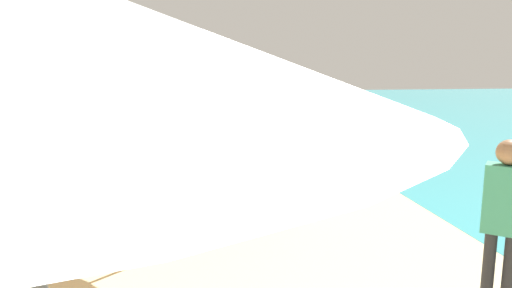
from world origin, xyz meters
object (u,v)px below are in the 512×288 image
at_px(lounger_farthest_shoreside, 191,155).
at_px(person_walking_near, 504,212).
at_px(umbrella_nearest, 19,39).
at_px(lounger_second_shoreside, 216,203).
at_px(umbrella_second, 127,51).
at_px(lounger_farthest_inland, 209,175).
at_px(umbrella_farthest, 152,53).
at_px(cooler_box, 248,142).

height_order(lounger_farthest_shoreside, person_walking_near, person_walking_near).
relative_size(umbrella_nearest, lounger_second_shoreside, 1.81).
distance_m(umbrella_second, lounger_farthest_inland, 3.99).
relative_size(lounger_second_shoreside, lounger_farthest_shoreside, 0.96).
distance_m(umbrella_nearest, umbrella_farthest, 8.05).
bearing_deg(umbrella_nearest, lounger_farthest_inland, 82.84).
distance_m(lounger_farthest_shoreside, lounger_farthest_inland, 2.26).
relative_size(lounger_farthest_shoreside, cooler_box, 2.72).
bearing_deg(lounger_farthest_shoreside, cooler_box, 44.31).
height_order(umbrella_farthest, lounger_farthest_inland, umbrella_farthest).
relative_size(umbrella_second, person_walking_near, 1.65).
bearing_deg(cooler_box, person_walking_near, -83.06).
xyz_separation_m(umbrella_farthest, person_walking_near, (3.52, -5.93, -1.55)).
relative_size(umbrella_nearest, lounger_farthest_inland, 1.69).
bearing_deg(umbrella_farthest, person_walking_near, -59.29).
height_order(umbrella_nearest, umbrella_farthest, umbrella_farthest).
bearing_deg(umbrella_farthest, lounger_farthest_inland, -45.12).
height_order(person_walking_near, cooler_box, person_walking_near).
height_order(lounger_second_shoreside, cooler_box, lounger_second_shoreside).
distance_m(umbrella_second, person_walking_near, 4.17).
xyz_separation_m(umbrella_nearest, lounger_second_shoreside, (0.90, 5.15, -2.15)).
relative_size(lounger_farthest_shoreside, lounger_farthest_inland, 0.97).
bearing_deg(lounger_second_shoreside, lounger_farthest_inland, 77.73).
xyz_separation_m(umbrella_second, person_walking_near, (3.50, -1.73, -1.48)).
distance_m(person_walking_near, cooler_box, 9.49).
bearing_deg(lounger_farthest_inland, umbrella_farthest, 130.10).
xyz_separation_m(umbrella_second, lounger_second_shoreside, (1.03, 1.30, -2.22)).
bearing_deg(lounger_second_shoreside, umbrella_nearest, -112.60).
relative_size(umbrella_farthest, lounger_farthest_shoreside, 1.87).
distance_m(umbrella_nearest, lounger_farthest_shoreside, 9.52).
relative_size(person_walking_near, cooler_box, 2.96).
distance_m(umbrella_farthest, cooler_box, 4.85).
relative_size(lounger_second_shoreside, cooler_box, 2.62).
xyz_separation_m(lounger_farthest_shoreside, person_walking_near, (2.79, -7.12, 0.79)).
relative_size(lounger_farthest_inland, person_walking_near, 0.95).
distance_m(lounger_farthest_shoreside, cooler_box, 2.79).
bearing_deg(umbrella_second, lounger_farthest_inland, 72.17).
distance_m(lounger_farthest_shoreside, person_walking_near, 7.69).
distance_m(umbrella_second, lounger_farthest_shoreside, 5.90).
height_order(umbrella_nearest, umbrella_second, umbrella_second).
relative_size(lounger_farthest_shoreside, person_walking_near, 0.92).
distance_m(lounger_farthest_inland, person_walking_near, 5.53).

